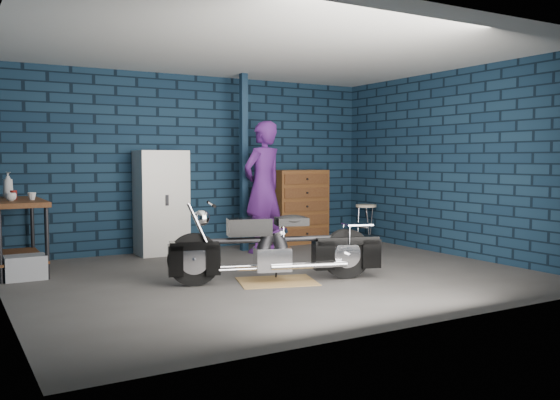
{
  "coord_description": "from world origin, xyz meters",
  "views": [
    {
      "loc": [
        -3.49,
        -6.18,
        1.41
      ],
      "look_at": [
        0.24,
        0.3,
        0.89
      ],
      "focal_mm": 38.0,
      "sensor_mm": 36.0,
      "label": 1
    }
  ],
  "objects_px": {
    "motorcycle": "(277,242)",
    "storage_bin": "(25,267)",
    "person": "(263,187)",
    "shop_stool": "(366,223)",
    "locker": "(161,203)",
    "tool_chest": "(299,207)",
    "workbench": "(18,236)"
  },
  "relations": [
    {
      "from": "storage_bin",
      "to": "locker",
      "type": "xyz_separation_m",
      "value": [
        1.99,
        0.98,
        0.62
      ]
    },
    {
      "from": "locker",
      "to": "tool_chest",
      "type": "relative_size",
      "value": 1.25
    },
    {
      "from": "motorcycle",
      "to": "shop_stool",
      "type": "relative_size",
      "value": 3.31
    },
    {
      "from": "motorcycle",
      "to": "person",
      "type": "height_order",
      "value": "person"
    },
    {
      "from": "motorcycle",
      "to": "storage_bin",
      "type": "relative_size",
      "value": 4.62
    },
    {
      "from": "person",
      "to": "storage_bin",
      "type": "height_order",
      "value": "person"
    },
    {
      "from": "workbench",
      "to": "locker",
      "type": "bearing_deg",
      "value": 13.42
    },
    {
      "from": "motorcycle",
      "to": "person",
      "type": "distance_m",
      "value": 2.23
    },
    {
      "from": "locker",
      "to": "tool_chest",
      "type": "xyz_separation_m",
      "value": [
        2.38,
        0.0,
        -0.15
      ]
    },
    {
      "from": "workbench",
      "to": "shop_stool",
      "type": "bearing_deg",
      "value": 0.31
    },
    {
      "from": "tool_chest",
      "to": "shop_stool",
      "type": "xyz_separation_m",
      "value": [
        1.07,
        -0.45,
        -0.29
      ]
    },
    {
      "from": "storage_bin",
      "to": "tool_chest",
      "type": "distance_m",
      "value": 4.51
    },
    {
      "from": "shop_stool",
      "to": "tool_chest",
      "type": "bearing_deg",
      "value": 157.13
    },
    {
      "from": "storage_bin",
      "to": "tool_chest",
      "type": "relative_size",
      "value": 0.37
    },
    {
      "from": "tool_chest",
      "to": "shop_stool",
      "type": "relative_size",
      "value": 1.93
    },
    {
      "from": "storage_bin",
      "to": "shop_stool",
      "type": "distance_m",
      "value": 5.47
    },
    {
      "from": "motorcycle",
      "to": "shop_stool",
      "type": "xyz_separation_m",
      "value": [
        2.95,
        2.12,
        -0.15
      ]
    },
    {
      "from": "person",
      "to": "shop_stool",
      "type": "height_order",
      "value": "person"
    },
    {
      "from": "workbench",
      "to": "shop_stool",
      "type": "relative_size",
      "value": 2.2
    },
    {
      "from": "motorcycle",
      "to": "storage_bin",
      "type": "height_order",
      "value": "motorcycle"
    },
    {
      "from": "locker",
      "to": "tool_chest",
      "type": "height_order",
      "value": "locker"
    },
    {
      "from": "workbench",
      "to": "person",
      "type": "xyz_separation_m",
      "value": [
        3.39,
        -0.11,
        0.53
      ]
    },
    {
      "from": "storage_bin",
      "to": "motorcycle",
      "type": "bearing_deg",
      "value": -32.52
    },
    {
      "from": "motorcycle",
      "to": "person",
      "type": "bearing_deg",
      "value": 82.7
    },
    {
      "from": "storage_bin",
      "to": "shop_stool",
      "type": "xyz_separation_m",
      "value": [
        5.44,
        0.53,
        0.18
      ]
    },
    {
      "from": "person",
      "to": "tool_chest",
      "type": "relative_size",
      "value": 1.61
    },
    {
      "from": "person",
      "to": "workbench",
      "type": "bearing_deg",
      "value": -19.07
    },
    {
      "from": "person",
      "to": "tool_chest",
      "type": "distance_m",
      "value": 1.22
    },
    {
      "from": "workbench",
      "to": "motorcycle",
      "type": "bearing_deg",
      "value": -39.74
    },
    {
      "from": "storage_bin",
      "to": "locker",
      "type": "relative_size",
      "value": 0.3
    },
    {
      "from": "person",
      "to": "shop_stool",
      "type": "xyz_separation_m",
      "value": [
        2.07,
        0.14,
        -0.67
      ]
    },
    {
      "from": "locker",
      "to": "tool_chest",
      "type": "bearing_deg",
      "value": 0.0
    }
  ]
}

